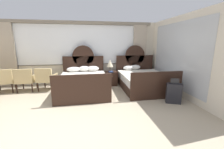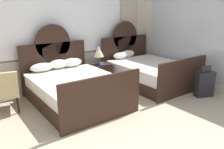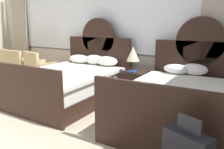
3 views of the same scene
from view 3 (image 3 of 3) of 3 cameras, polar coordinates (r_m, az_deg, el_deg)
wall_back_window at (r=5.69m, az=-4.08°, el=11.81°), size 6.99×0.22×2.70m
bed_near_window at (r=4.73m, az=-10.46°, el=-1.96°), size 1.72×2.26×1.69m
bed_near_mirror at (r=3.69m, az=17.71°, el=-6.78°), size 1.72×2.26×1.69m
nightstand_between_beds at (r=4.68m, az=5.87°, el=-2.74°), size 0.47×0.49×0.60m
table_lamp_on_nightstand at (r=4.56m, az=5.38°, el=5.19°), size 0.27×0.27×0.51m
book_on_nightstand at (r=4.54m, az=5.09°, el=0.85°), size 0.18×0.26×0.03m
armchair_by_window_left at (r=5.94m, az=-18.21°, el=1.88°), size 0.72×0.72×0.88m
armchair_by_window_centre at (r=6.50m, az=-22.46°, el=2.45°), size 0.61×0.61×0.88m
armchair_by_window_right at (r=7.09m, az=-25.99°, el=2.91°), size 0.74×0.74×0.88m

